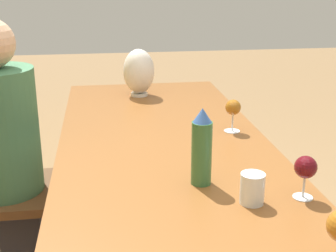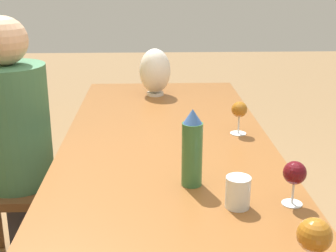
{
  "view_description": "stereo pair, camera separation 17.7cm",
  "coord_description": "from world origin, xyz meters",
  "px_view_note": "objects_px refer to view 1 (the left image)",
  "views": [
    {
      "loc": [
        -1.42,
        0.24,
        1.43
      ],
      "look_at": [
        0.24,
        0.0,
        0.87
      ],
      "focal_mm": 50.0,
      "sensor_mm": 36.0,
      "label": 1
    },
    {
      "loc": [
        -1.44,
        0.06,
        1.43
      ],
      "look_at": [
        0.24,
        0.0,
        0.87
      ],
      "focal_mm": 50.0,
      "sensor_mm": 36.0,
      "label": 2
    }
  ],
  "objects_px": {
    "vase": "(139,72)",
    "wine_glass_5": "(306,168)",
    "person_far": "(5,149)",
    "wine_glass_2": "(233,109)",
    "water_bottle": "(202,148)",
    "water_tumbler": "(252,188)"
  },
  "relations": [
    {
      "from": "wine_glass_2",
      "to": "person_far",
      "type": "height_order",
      "value": "person_far"
    },
    {
      "from": "water_tumbler",
      "to": "wine_glass_2",
      "type": "bearing_deg",
      "value": -10.51
    },
    {
      "from": "vase",
      "to": "wine_glass_5",
      "type": "relative_size",
      "value": 1.89
    },
    {
      "from": "water_tumbler",
      "to": "wine_glass_2",
      "type": "xyz_separation_m",
      "value": [
        0.64,
        -0.12,
        0.06
      ]
    },
    {
      "from": "water_bottle",
      "to": "wine_glass_2",
      "type": "distance_m",
      "value": 0.54
    },
    {
      "from": "water_bottle",
      "to": "vase",
      "type": "distance_m",
      "value": 1.15
    },
    {
      "from": "wine_glass_2",
      "to": "person_far",
      "type": "xyz_separation_m",
      "value": [
        0.18,
        0.99,
        -0.2
      ]
    },
    {
      "from": "wine_glass_2",
      "to": "wine_glass_5",
      "type": "xyz_separation_m",
      "value": [
        -0.63,
        -0.05,
        -0.0
      ]
    },
    {
      "from": "vase",
      "to": "wine_glass_2",
      "type": "distance_m",
      "value": 0.74
    },
    {
      "from": "water_tumbler",
      "to": "wine_glass_5",
      "type": "height_order",
      "value": "wine_glass_5"
    },
    {
      "from": "person_far",
      "to": "wine_glass_5",
      "type": "bearing_deg",
      "value": -128.06
    },
    {
      "from": "vase",
      "to": "wine_glass_2",
      "type": "height_order",
      "value": "vase"
    },
    {
      "from": "water_tumbler",
      "to": "wine_glass_2",
      "type": "relative_size",
      "value": 0.67
    },
    {
      "from": "water_tumbler",
      "to": "person_far",
      "type": "height_order",
      "value": "person_far"
    },
    {
      "from": "vase",
      "to": "person_far",
      "type": "distance_m",
      "value": 0.83
    },
    {
      "from": "vase",
      "to": "wine_glass_5",
      "type": "height_order",
      "value": "vase"
    },
    {
      "from": "water_bottle",
      "to": "wine_glass_2",
      "type": "height_order",
      "value": "water_bottle"
    },
    {
      "from": "water_tumbler",
      "to": "vase",
      "type": "distance_m",
      "value": 1.32
    },
    {
      "from": "wine_glass_2",
      "to": "vase",
      "type": "bearing_deg",
      "value": 27.71
    },
    {
      "from": "water_tumbler",
      "to": "person_far",
      "type": "bearing_deg",
      "value": 46.64
    },
    {
      "from": "vase",
      "to": "wine_glass_5",
      "type": "xyz_separation_m",
      "value": [
        -1.29,
        -0.39,
        -0.04
      ]
    },
    {
      "from": "vase",
      "to": "wine_glass_2",
      "type": "xyz_separation_m",
      "value": [
        -0.66,
        -0.35,
        -0.03
      ]
    }
  ]
}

